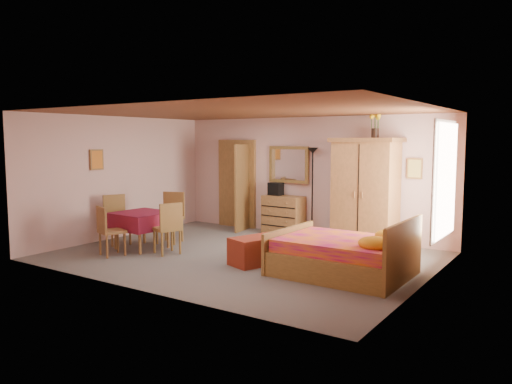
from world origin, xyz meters
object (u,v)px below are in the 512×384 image
Objects in this scene: chest_of_drawers at (283,215)px; chair_west at (118,220)px; bed at (342,245)px; bench at (269,249)px; sunflower_vase at (375,125)px; wardrobe at (365,192)px; wall_mirror at (289,165)px; floor_lamp at (312,193)px; chair_east at (167,228)px; stereo at (276,189)px; dining_table at (142,230)px; chair_north at (170,218)px; chair_south at (112,231)px.

chair_west is at bearing -126.56° from chest_of_drawers.
chair_west is (-4.70, -0.41, 0.03)m from bed.
sunflower_vase is at bearing 67.45° from bench.
chair_west is (-4.15, -2.73, -0.58)m from wardrobe.
wall_mirror is at bearing 134.31° from bed.
chair_east is at bearing -116.92° from floor_lamp.
bench is (1.09, -2.34, -0.20)m from chest_of_drawers.
wardrobe is at bearing 145.76° from chair_west.
wardrobe reaches higher than bed.
wall_mirror reaches higher than chest_of_drawers.
stereo is at bearing 167.04° from chair_west.
wall_mirror is at bearing 113.09° from bench.
dining_table is at bearing -141.62° from sunflower_vase.
chest_of_drawers is at bearing -141.70° from chair_north.
dining_table is 0.72m from chair_south.
dining_table is at bearing -116.41° from chest_of_drawers.
chair_west is (-0.77, -0.68, -0.02)m from chair_north.
chair_south is at bearing -121.65° from floor_lamp.
chair_south is (-2.62, -1.18, 0.22)m from bench.
chair_east reaches higher than bed.
chair_north is 0.99m from chair_east.
wall_mirror is 4.18m from chair_south.
stereo is 2.51m from chair_north.
chair_west is at bearing -125.45° from stereo.
chair_north is (-2.13, -2.18, -0.45)m from floor_lamp.
bench is 2.57m from chair_north.
chair_west is at bearing -142.41° from wardrobe.
bench is 1.53× the size of chair_south.
chair_south is (-0.02, -0.71, 0.10)m from dining_table.
floor_lamp is 2.55m from bench.
chair_south is at bearing -155.69° from bench.
stereo reaches higher than chair_east.
dining_table is (-1.52, -3.02, -1.19)m from wall_mirror.
chest_of_drawers is 2.58m from bench.
sunflower_vase is (2.29, 0.01, 1.40)m from stereo.
dining_table is 0.94× the size of chair_north.
wardrobe is at bearing 38.50° from dining_table.
wall_mirror is 0.49× the size of wardrobe.
dining_table is (-2.19, -2.88, -0.61)m from floor_lamp.
stereo is at bearing -177.06° from floor_lamp.
wall_mirror is 3.58m from dining_table.
wardrobe is 2.16× the size of chair_west.
chair_east is at bearing 109.90° from chair_west.
chair_west is (-4.29, -2.82, -1.90)m from sunflower_vase.
stereo reaches higher than chair_north.
bench is 1.45× the size of chair_east.
wall_mirror is at bearing 86.42° from chair_south.
floor_lamp is 0.96× the size of bed.
bed is at bearing -53.70° from floor_lamp.
chest_of_drawers is 2.97m from chair_east.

